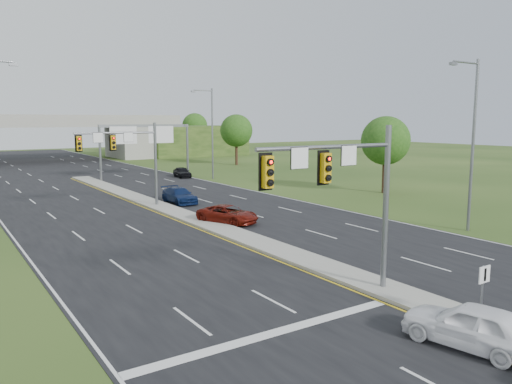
{
  "coord_description": "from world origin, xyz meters",
  "views": [
    {
      "loc": [
        -15.79,
        -14.1,
        7.2
      ],
      "look_at": [
        0.2,
        10.15,
        3.0
      ],
      "focal_mm": 35.0,
      "sensor_mm": 36.0,
      "label": 1
    }
  ],
  "objects_px": {
    "sign_gantry": "(144,136)",
    "overpass": "(35,141)",
    "signal_mast_near": "(348,184)",
    "car_far_c": "(182,172)",
    "car_far_a": "(228,214)",
    "car_far_b": "(179,195)",
    "car_white": "(471,325)",
    "keep_right_sign": "(483,285)",
    "signal_mast_far": "(129,151)"
  },
  "relations": [
    {
      "from": "signal_mast_far",
      "to": "keep_right_sign",
      "type": "relative_size",
      "value": 3.18
    },
    {
      "from": "sign_gantry",
      "to": "overpass",
      "type": "bearing_deg",
      "value": 100.79
    },
    {
      "from": "signal_mast_far",
      "to": "overpass",
      "type": "relative_size",
      "value": 0.09
    },
    {
      "from": "sign_gantry",
      "to": "signal_mast_near",
      "type": "bearing_deg",
      "value": -101.25
    },
    {
      "from": "sign_gantry",
      "to": "overpass",
      "type": "distance_m",
      "value": 35.75
    },
    {
      "from": "signal_mast_near",
      "to": "keep_right_sign",
      "type": "relative_size",
      "value": 3.18
    },
    {
      "from": "car_white",
      "to": "car_far_a",
      "type": "height_order",
      "value": "car_white"
    },
    {
      "from": "car_far_c",
      "to": "sign_gantry",
      "type": "bearing_deg",
      "value": 169.4
    },
    {
      "from": "car_white",
      "to": "overpass",
      "type": "bearing_deg",
      "value": -103.87
    },
    {
      "from": "signal_mast_near",
      "to": "signal_mast_far",
      "type": "xyz_separation_m",
      "value": [
        0.0,
        25.0,
        0.0
      ]
    },
    {
      "from": "sign_gantry",
      "to": "car_white",
      "type": "bearing_deg",
      "value": -99.59
    },
    {
      "from": "signal_mast_near",
      "to": "keep_right_sign",
      "type": "height_order",
      "value": "signal_mast_near"
    },
    {
      "from": "car_white",
      "to": "car_far_b",
      "type": "xyz_separation_m",
      "value": [
        4.12,
        30.82,
        -0.07
      ]
    },
    {
      "from": "signal_mast_near",
      "to": "car_far_c",
      "type": "height_order",
      "value": "signal_mast_near"
    },
    {
      "from": "sign_gantry",
      "to": "car_far_a",
      "type": "height_order",
      "value": "sign_gantry"
    },
    {
      "from": "sign_gantry",
      "to": "car_far_a",
      "type": "relative_size",
      "value": 2.56
    },
    {
      "from": "signal_mast_near",
      "to": "keep_right_sign",
      "type": "distance_m",
      "value": 5.94
    },
    {
      "from": "sign_gantry",
      "to": "signal_mast_far",
      "type": "bearing_deg",
      "value": -114.11
    },
    {
      "from": "keep_right_sign",
      "to": "sign_gantry",
      "type": "height_order",
      "value": "sign_gantry"
    },
    {
      "from": "signal_mast_near",
      "to": "car_far_a",
      "type": "relative_size",
      "value": 1.55
    },
    {
      "from": "signal_mast_near",
      "to": "car_far_c",
      "type": "bearing_deg",
      "value": 73.07
    },
    {
      "from": "signal_mast_near",
      "to": "car_white",
      "type": "xyz_separation_m",
      "value": [
        0.45,
        -5.25,
        -3.97
      ]
    },
    {
      "from": "signal_mast_far",
      "to": "overpass",
      "type": "bearing_deg",
      "value": 87.65
    },
    {
      "from": "signal_mast_far",
      "to": "car_white",
      "type": "xyz_separation_m",
      "value": [
        0.45,
        -30.25,
        -3.97
      ]
    },
    {
      "from": "keep_right_sign",
      "to": "overpass",
      "type": "distance_m",
      "value": 84.55
    },
    {
      "from": "car_white",
      "to": "car_far_b",
      "type": "height_order",
      "value": "car_white"
    },
    {
      "from": "overpass",
      "to": "car_far_b",
      "type": "bearing_deg",
      "value": -87.58
    },
    {
      "from": "car_far_a",
      "to": "sign_gantry",
      "type": "bearing_deg",
      "value": 57.2
    },
    {
      "from": "keep_right_sign",
      "to": "car_far_a",
      "type": "height_order",
      "value": "keep_right_sign"
    },
    {
      "from": "signal_mast_far",
      "to": "car_far_b",
      "type": "relative_size",
      "value": 1.52
    },
    {
      "from": "signal_mast_near",
      "to": "sign_gantry",
      "type": "relative_size",
      "value": 0.6
    },
    {
      "from": "car_far_b",
      "to": "car_white",
      "type": "bearing_deg",
      "value": -97.13
    },
    {
      "from": "car_far_c",
      "to": "overpass",
      "type": "bearing_deg",
      "value": 114.26
    },
    {
      "from": "overpass",
      "to": "car_far_b",
      "type": "height_order",
      "value": "overpass"
    },
    {
      "from": "signal_mast_near",
      "to": "overpass",
      "type": "distance_m",
      "value": 80.11
    },
    {
      "from": "car_far_a",
      "to": "signal_mast_far",
      "type": "bearing_deg",
      "value": 89.46
    },
    {
      "from": "overpass",
      "to": "signal_mast_near",
      "type": "bearing_deg",
      "value": -91.62
    },
    {
      "from": "overpass",
      "to": "car_far_b",
      "type": "xyz_separation_m",
      "value": [
        2.31,
        -54.5,
        -2.87
      ]
    },
    {
      "from": "car_far_a",
      "to": "car_far_b",
      "type": "bearing_deg",
      "value": 62.55
    },
    {
      "from": "car_far_a",
      "to": "car_far_c",
      "type": "relative_size",
      "value": 1.18
    },
    {
      "from": "keep_right_sign",
      "to": "car_white",
      "type": "relative_size",
      "value": 0.51
    },
    {
      "from": "signal_mast_near",
      "to": "car_far_a",
      "type": "height_order",
      "value": "signal_mast_near"
    },
    {
      "from": "signal_mast_near",
      "to": "car_far_b",
      "type": "bearing_deg",
      "value": 79.87
    },
    {
      "from": "signal_mast_near",
      "to": "car_white",
      "type": "distance_m",
      "value": 6.6
    },
    {
      "from": "keep_right_sign",
      "to": "signal_mast_near",
      "type": "bearing_deg",
      "value": 116.94
    },
    {
      "from": "overpass",
      "to": "car_white",
      "type": "distance_m",
      "value": 85.39
    },
    {
      "from": "car_far_a",
      "to": "car_far_b",
      "type": "distance_m",
      "value": 9.83
    },
    {
      "from": "signal_mast_far",
      "to": "car_far_c",
      "type": "bearing_deg",
      "value": 54.49
    },
    {
      "from": "overpass",
      "to": "car_far_c",
      "type": "height_order",
      "value": "overpass"
    },
    {
      "from": "sign_gantry",
      "to": "car_far_c",
      "type": "bearing_deg",
      "value": -18.08
    }
  ]
}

